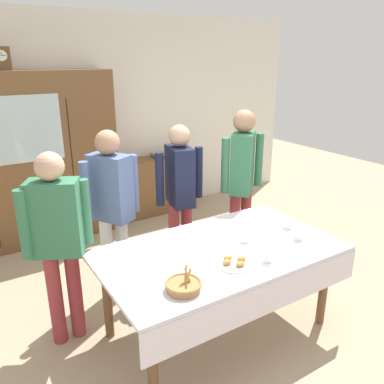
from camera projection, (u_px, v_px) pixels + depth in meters
name	position (u px, v px, depth m)	size (l,w,h in m)	color
ground_plane	(204.00, 316.00, 3.42)	(12.00, 12.00, 0.00)	tan
back_wall	(93.00, 122.00, 5.09)	(6.40, 0.10, 2.70)	silver
dining_table	(222.00, 261.00, 3.01)	(1.86, 1.08, 0.75)	brown
wall_cabinet	(28.00, 161.00, 4.51)	(2.04, 0.46, 2.02)	brown
mantel_clock	(1.00, 58.00, 4.08)	(0.18, 0.11, 0.24)	brown
bookshelf_low	(159.00, 185.00, 5.62)	(1.09, 0.35, 0.81)	brown
book_stack	(158.00, 155.00, 5.47)	(0.16, 0.19, 0.07)	#2D5184
tea_cup_center	(299.00, 237.00, 3.15)	(0.13, 0.13, 0.06)	silver
tea_cup_mid_left	(288.00, 226.00, 3.36)	(0.13, 0.13, 0.06)	silver
tea_cup_far_left	(246.00, 240.00, 3.11)	(0.13, 0.13, 0.06)	white
tea_cup_near_right	(268.00, 259.00, 2.81)	(0.13, 0.13, 0.06)	white
bread_basket	(184.00, 285.00, 2.47)	(0.24, 0.24, 0.16)	#9E7542
pastry_plate	(234.00, 262.00, 2.79)	(0.28, 0.28, 0.05)	white
spoon_near_right	(167.00, 241.00, 3.13)	(0.12, 0.02, 0.01)	silver
spoon_back_edge	(192.00, 256.00, 2.90)	(0.12, 0.02, 0.01)	silver
person_behind_table_right	(112.00, 200.00, 3.42)	(0.52, 0.41, 1.58)	silver
person_behind_table_left	(58.00, 233.00, 2.86)	(0.52, 0.34, 1.54)	#933338
person_by_cabinet	(242.00, 174.00, 3.99)	(0.52, 0.39, 1.67)	#933338
person_near_right_end	(180.00, 187.00, 3.82)	(0.52, 0.39, 1.56)	#933338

